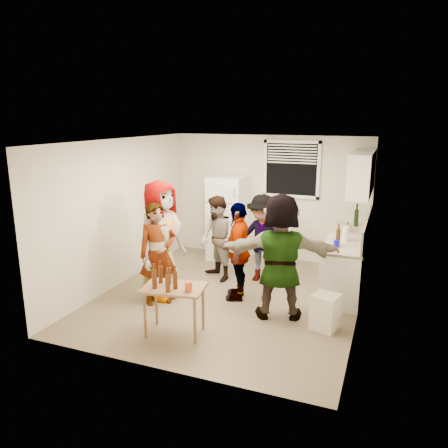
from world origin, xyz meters
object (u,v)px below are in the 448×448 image
at_px(guest_back_left, 218,279).
at_px(wine_bottle, 356,226).
at_px(guest_black, 238,298).
at_px(guest_stripe, 160,302).
at_px(refrigerator, 228,218).
at_px(guest_grey, 163,296).
at_px(serving_table, 175,333).
at_px(red_cup, 189,291).
at_px(trash_bin, 325,312).
at_px(kettle, 347,232).
at_px(guest_orange, 278,316).
at_px(beer_bottle_table, 155,288).
at_px(guest_back_right, 261,280).
at_px(blue_cup, 336,247).
at_px(beer_bottle_counter, 338,245).

bearing_deg(guest_back_left, wine_bottle, 66.92).
bearing_deg(guest_black, guest_stripe, -73.25).
xyz_separation_m(refrigerator, guest_grey, (-0.28, -2.24, -0.85)).
bearing_deg(guest_black, serving_table, -28.44).
bearing_deg(red_cup, trash_bin, 30.44).
distance_m(kettle, guest_orange, 2.18).
bearing_deg(guest_stripe, guest_black, -13.36).
relative_size(wine_bottle, guest_grey, 0.16).
bearing_deg(serving_table, kettle, 56.54).
bearing_deg(kettle, wine_bottle, 86.66).
bearing_deg(refrigerator, beer_bottle_table, -85.11).
xyz_separation_m(kettle, guest_back_right, (-1.38, -0.55, -0.90)).
height_order(blue_cup, beer_bottle_table, blue_cup).
height_order(kettle, guest_back_right, kettle).
xyz_separation_m(beer_bottle_table, guest_black, (0.60, 1.58, -0.68)).
height_order(kettle, blue_cup, kettle).
distance_m(guest_grey, guest_orange, 1.95).
bearing_deg(guest_back_left, serving_table, -45.53).
xyz_separation_m(red_cup, guest_back_left, (-0.48, 2.16, -0.68)).
distance_m(wine_bottle, guest_black, 2.64).
height_order(guest_back_right, guest_black, guest_back_right).
distance_m(refrigerator, guest_back_left, 1.50).
bearing_deg(beer_bottle_counter, guest_black, -160.89).
height_order(guest_black, guest_orange, guest_orange).
xyz_separation_m(beer_bottle_counter, serving_table, (-1.85, -1.95, -0.90)).
xyz_separation_m(beer_bottle_counter, guest_back_left, (-2.08, 0.15, -0.90)).
bearing_deg(guest_orange, blue_cup, -145.25).
xyz_separation_m(kettle, red_cup, (-1.65, -2.93, -0.22)).
relative_size(blue_cup, guest_black, 0.07).
height_order(serving_table, guest_back_right, serving_table).
xyz_separation_m(guest_grey, guest_orange, (1.95, -0.03, 0.00)).
relative_size(refrigerator, guest_back_left, 1.12).
relative_size(refrigerator, kettle, 7.70).
distance_m(trash_bin, beer_bottle_table, 2.35).
height_order(trash_bin, guest_back_right, trash_bin).
height_order(wine_bottle, guest_grey, wine_bottle).
bearing_deg(guest_black, guest_grey, -85.28).
relative_size(kettle, red_cup, 1.74).
bearing_deg(guest_black, refrigerator, -167.70).
height_order(blue_cup, guest_orange, blue_cup).
distance_m(wine_bottle, beer_bottle_table, 4.12).
height_order(kettle, beer_bottle_counter, beer_bottle_counter).
distance_m(refrigerator, beer_bottle_table, 3.46).
height_order(guest_stripe, guest_back_left, guest_back_left).
relative_size(beer_bottle_table, guest_stripe, 0.16).
xyz_separation_m(wine_bottle, trash_bin, (-0.14, -2.44, -0.65)).
distance_m(wine_bottle, guest_grey, 3.70).
bearing_deg(wine_bottle, guest_back_right, -145.69).
bearing_deg(beer_bottle_table, kettle, 55.05).
xyz_separation_m(blue_cup, serving_table, (-1.84, -1.85, -0.90)).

